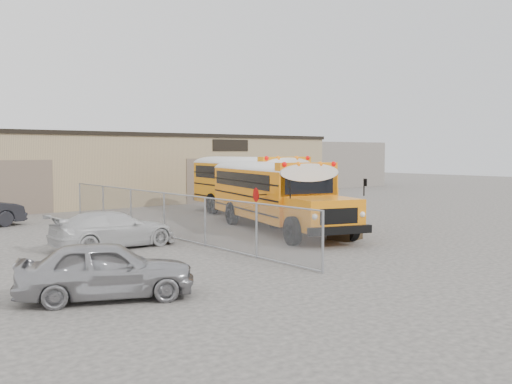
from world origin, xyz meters
TOP-DOWN VIEW (x-y plane):
  - ground at (0.00, 0.00)m, footprint 120.00×120.00m
  - warehouse at (-0.00, 19.99)m, footprint 30.20×10.20m
  - chainlink_fence at (-6.00, 3.00)m, footprint 0.07×18.07m
  - distant_building_right at (24.00, 24.00)m, footprint 10.00×8.00m
  - school_bus_left at (0.75, 8.09)m, footprint 5.30×10.74m
  - school_bus_right at (2.42, 13.11)m, footprint 4.54×11.40m
  - tarp_bundle at (-0.80, -2.05)m, footprint 1.33×1.25m
  - car_silver at (-11.92, -4.82)m, footprint 4.36×3.12m
  - car_white at (-8.73, 1.80)m, footprint 4.58×1.94m

SIDE VIEW (x-z plane):
  - ground at x=0.00m, z-range 0.00..0.00m
  - car_white at x=-8.73m, z-range 0.00..1.32m
  - car_silver at x=-11.92m, z-range 0.00..1.38m
  - tarp_bundle at x=-0.80m, z-range 0.02..1.69m
  - chainlink_fence at x=-6.00m, z-range 0.00..1.80m
  - school_bus_left at x=0.75m, z-range 0.24..3.30m
  - school_bus_right at x=2.42m, z-range 0.26..3.50m
  - distant_building_right at x=24.00m, z-range 0.00..4.40m
  - warehouse at x=0.00m, z-range 0.04..4.71m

